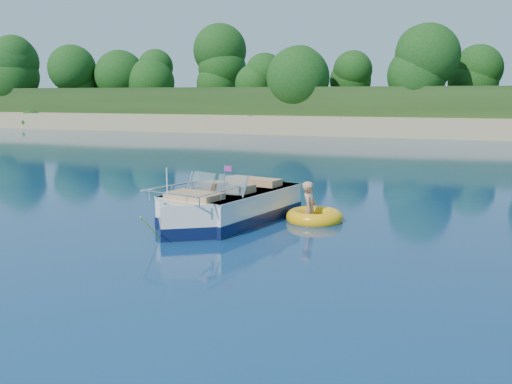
{
  "coord_description": "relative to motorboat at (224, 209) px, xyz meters",
  "views": [
    {
      "loc": [
        4.92,
        -10.94,
        3.3
      ],
      "look_at": [
        -0.16,
        2.47,
        0.85
      ],
      "focal_mm": 40.0,
      "sensor_mm": 36.0,
      "label": 1
    }
  ],
  "objects": [
    {
      "name": "ground",
      "position": [
        0.99,
        -2.33,
        -0.37
      ],
      "size": [
        160.0,
        160.0,
        0.0
      ],
      "primitive_type": "plane",
      "color": "#091844",
      "rests_on": "ground"
    },
    {
      "name": "treeline",
      "position": [
        1.03,
        38.68,
        5.18
      ],
      "size": [
        150.0,
        7.12,
        8.19
      ],
      "color": "black",
      "rests_on": "ground"
    },
    {
      "name": "tow_tube",
      "position": [
        2.13,
        1.09,
        -0.27
      ],
      "size": [
        1.83,
        1.83,
        0.4
      ],
      "rotation": [
        0.0,
        0.0,
        -0.24
      ],
      "color": "#F0A60C",
      "rests_on": "ground"
    },
    {
      "name": "motorboat",
      "position": [
        0.0,
        0.0,
        0.0
      ],
      "size": [
        2.8,
        5.65,
        1.9
      ],
      "rotation": [
        0.0,
        0.0,
        -0.21
      ],
      "color": "silver",
      "rests_on": "ground"
    },
    {
      "name": "shoreline",
      "position": [
        0.99,
        61.44,
        0.61
      ],
      "size": [
        170.0,
        59.0,
        6.0
      ],
      "color": "tan",
      "rests_on": "ground"
    },
    {
      "name": "boy",
      "position": [
        1.99,
        1.11,
        -0.37
      ],
      "size": [
        0.45,
        0.88,
        1.67
      ],
      "primitive_type": "imported",
      "rotation": [
        0.0,
        -0.17,
        1.65
      ],
      "color": "tan",
      "rests_on": "ground"
    }
  ]
}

